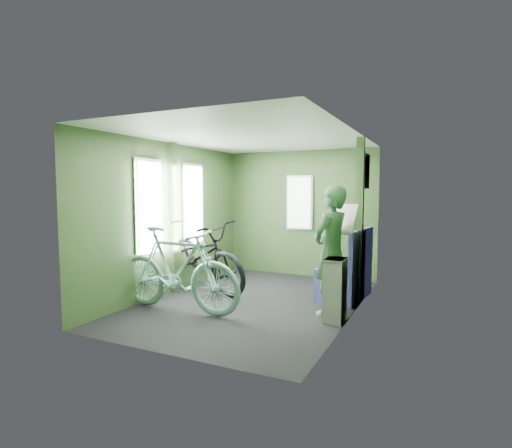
{
  "coord_description": "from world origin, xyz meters",
  "views": [
    {
      "loc": [
        2.41,
        -4.99,
        1.58
      ],
      "look_at": [
        0.0,
        0.1,
        1.1
      ],
      "focal_mm": 28.0,
      "sensor_mm": 36.0,
      "label": 1
    }
  ],
  "objects_px": {
    "passenger": "(331,250)",
    "bicycle_mint": "(177,312)",
    "waste_box": "(335,290)",
    "bicycle_black": "(197,290)",
    "bench_seat": "(346,278)"
  },
  "relations": [
    {
      "from": "waste_box",
      "to": "bicycle_black",
      "type": "bearing_deg",
      "value": 166.55
    },
    {
      "from": "bicycle_mint",
      "to": "waste_box",
      "type": "distance_m",
      "value": 2.05
    },
    {
      "from": "passenger",
      "to": "waste_box",
      "type": "distance_m",
      "value": 0.53
    },
    {
      "from": "bicycle_black",
      "to": "waste_box",
      "type": "bearing_deg",
      "value": -85.86
    },
    {
      "from": "bicycle_black",
      "to": "bicycle_mint",
      "type": "height_order",
      "value": "bicycle_black"
    },
    {
      "from": "bicycle_black",
      "to": "passenger",
      "type": "bearing_deg",
      "value": -79.82
    },
    {
      "from": "bicycle_black",
      "to": "waste_box",
      "type": "height_order",
      "value": "waste_box"
    },
    {
      "from": "bicycle_black",
      "to": "bench_seat",
      "type": "distance_m",
      "value": 2.31
    },
    {
      "from": "passenger",
      "to": "bicycle_mint",
      "type": "bearing_deg",
      "value": -47.7
    },
    {
      "from": "waste_box",
      "to": "bench_seat",
      "type": "xyz_separation_m",
      "value": [
        -0.11,
        1.09,
        -0.08
      ]
    },
    {
      "from": "passenger",
      "to": "waste_box",
      "type": "relative_size",
      "value": 2.13
    },
    {
      "from": "bicycle_mint",
      "to": "bench_seat",
      "type": "relative_size",
      "value": 1.81
    },
    {
      "from": "bicycle_black",
      "to": "bench_seat",
      "type": "relative_size",
      "value": 2.05
    },
    {
      "from": "waste_box",
      "to": "passenger",
      "type": "bearing_deg",
      "value": 115.39
    },
    {
      "from": "waste_box",
      "to": "bench_seat",
      "type": "relative_size",
      "value": 0.75
    }
  ]
}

